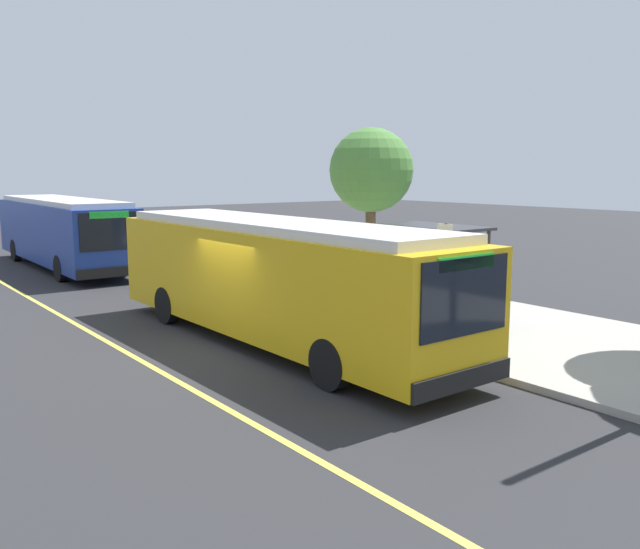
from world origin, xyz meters
name	(u,v)px	position (x,y,z in m)	size (l,w,h in m)	color
ground_plane	(237,348)	(0.00, 0.00, 0.00)	(120.00, 120.00, 0.00)	#2B2B2D
sidewalk_curb	(419,312)	(0.00, 6.00, 0.07)	(44.00, 6.40, 0.15)	#A8A399
lane_stripe_center	(148,365)	(0.00, -2.20, 0.00)	(36.00, 0.14, 0.01)	#E0D64C
transit_bus_main	(274,276)	(0.07, 1.01, 1.62)	(11.67, 2.67, 2.95)	gold
transit_bus_second	(63,230)	(-15.88, 0.85, 1.62)	(11.89, 2.77, 2.95)	navy
bus_shelter	(434,250)	(0.50, 6.01, 1.92)	(2.90, 1.60, 2.48)	#333338
waiting_bench	(433,297)	(0.64, 5.90, 0.63)	(1.60, 0.48, 0.95)	brown
route_sign_post	(444,267)	(3.14, 3.54, 1.96)	(0.44, 0.08, 2.80)	#333338
pedestrian_commuter	(440,290)	(1.82, 4.86, 1.12)	(0.24, 0.40, 1.69)	#282D47
street_tree_upstreet	(371,171)	(-4.39, 8.03, 4.09)	(2.93, 2.93, 5.44)	brown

